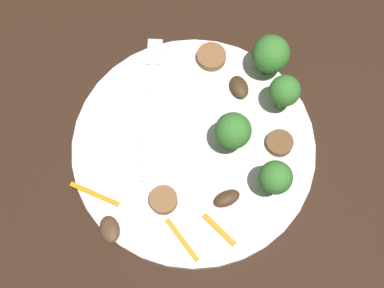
# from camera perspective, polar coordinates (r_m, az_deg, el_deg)

# --- Properties ---
(ground_plane) EXTENTS (1.40, 1.40, 0.00)m
(ground_plane) POSITION_cam_1_polar(r_m,az_deg,el_deg) (0.57, 0.00, -0.48)
(ground_plane) COLOR black
(plate) EXTENTS (0.27, 0.27, 0.01)m
(plate) POSITION_cam_1_polar(r_m,az_deg,el_deg) (0.57, 0.00, -0.24)
(plate) COLOR white
(plate) RESTS_ON ground_plane
(fork) EXTENTS (0.18, 0.02, 0.00)m
(fork) POSITION_cam_1_polar(r_m,az_deg,el_deg) (0.58, -4.96, 5.54)
(fork) COLOR silver
(fork) RESTS_ON plate
(broccoli_floret_0) EXTENTS (0.04, 0.04, 0.06)m
(broccoli_floret_0) POSITION_cam_1_polar(r_m,az_deg,el_deg) (0.51, 9.29, -3.82)
(broccoli_floret_0) COLOR #408630
(broccoli_floret_0) RESTS_ON plate
(broccoli_floret_1) EXTENTS (0.03, 0.03, 0.05)m
(broccoli_floret_1) POSITION_cam_1_polar(r_m,az_deg,el_deg) (0.55, 10.34, 5.95)
(broccoli_floret_1) COLOR #408630
(broccoli_floret_1) RESTS_ON plate
(broccoli_floret_2) EXTENTS (0.04, 0.04, 0.06)m
(broccoli_floret_2) POSITION_cam_1_polar(r_m,az_deg,el_deg) (0.52, 4.50, 1.33)
(broccoli_floret_2) COLOR #408630
(broccoli_floret_2) RESTS_ON plate
(broccoli_floret_3) EXTENTS (0.04, 0.04, 0.06)m
(broccoli_floret_3) POSITION_cam_1_polar(r_m,az_deg,el_deg) (0.57, 8.79, 10.08)
(broccoli_floret_3) COLOR #408630
(broccoli_floret_3) RESTS_ON plate
(sausage_slice_0) EXTENTS (0.04, 0.04, 0.01)m
(sausage_slice_0) POSITION_cam_1_polar(r_m,az_deg,el_deg) (0.53, -3.47, -6.40)
(sausage_slice_0) COLOR brown
(sausage_slice_0) RESTS_ON plate
(sausage_slice_1) EXTENTS (0.03, 0.03, 0.01)m
(sausage_slice_1) POSITION_cam_1_polar(r_m,az_deg,el_deg) (0.56, 9.77, -0.12)
(sausage_slice_1) COLOR brown
(sausage_slice_1) RESTS_ON plate
(sausage_slice_2) EXTENTS (0.04, 0.04, 0.01)m
(sausage_slice_2) POSITION_cam_1_polar(r_m,az_deg,el_deg) (0.60, 2.04, 9.91)
(sausage_slice_2) COLOR brown
(sausage_slice_2) RESTS_ON plate
(mushroom_0) EXTENTS (0.03, 0.03, 0.01)m
(mushroom_0) POSITION_cam_1_polar(r_m,az_deg,el_deg) (0.54, 3.81, -6.21)
(mushroom_0) COLOR #422B19
(mushroom_0) RESTS_ON plate
(mushroom_1) EXTENTS (0.03, 0.03, 0.01)m
(mushroom_1) POSITION_cam_1_polar(r_m,az_deg,el_deg) (0.54, -9.57, -9.56)
(mushroom_1) COLOR #4C331E
(mushroom_1) RESTS_ON plate
(mushroom_2) EXTENTS (0.03, 0.03, 0.01)m
(mushroom_2) POSITION_cam_1_polar(r_m,az_deg,el_deg) (0.58, 5.23, 6.49)
(mushroom_2) COLOR #422B19
(mushroom_2) RESTS_ON plate
(pepper_strip_0) EXTENTS (0.04, 0.04, 0.00)m
(pepper_strip_0) POSITION_cam_1_polar(r_m,az_deg,el_deg) (0.53, -1.33, -10.89)
(pepper_strip_0) COLOR orange
(pepper_strip_0) RESTS_ON plate
(pepper_strip_1) EXTENTS (0.03, 0.04, 0.00)m
(pepper_strip_1) POSITION_cam_1_polar(r_m,az_deg,el_deg) (0.53, 2.95, -9.77)
(pepper_strip_1) COLOR orange
(pepper_strip_1) RESTS_ON plate
(pepper_strip_3) EXTENTS (0.03, 0.06, 0.00)m
(pepper_strip_3) POSITION_cam_1_polar(r_m,az_deg,el_deg) (0.55, -11.24, -5.63)
(pepper_strip_3) COLOR orange
(pepper_strip_3) RESTS_ON plate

